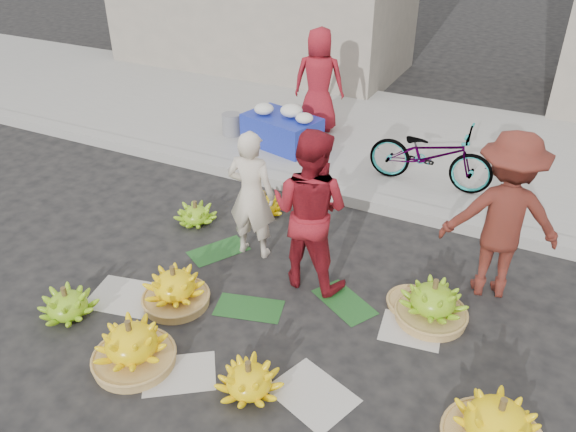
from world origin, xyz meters
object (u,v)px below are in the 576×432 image
at_px(bicycle, 431,155).
at_px(banana_bunch_4, 497,426).
at_px(vendor_cream, 251,195).
at_px(flower_table, 282,129).
at_px(banana_bunch_0, 175,288).

bearing_deg(bicycle, banana_bunch_4, -158.84).
height_order(vendor_cream, bicycle, vendor_cream).
distance_m(banana_bunch_4, bicycle, 3.96).
relative_size(banana_bunch_4, flower_table, 0.60).
bearing_deg(vendor_cream, banana_bunch_0, 71.22).
bearing_deg(vendor_cream, bicycle, -127.83).
bearing_deg(banana_bunch_4, banana_bunch_0, 174.60).
relative_size(banana_bunch_0, flower_table, 0.53).
bearing_deg(bicycle, banana_bunch_0, 154.24).
distance_m(flower_table, bicycle, 2.32).
xyz_separation_m(banana_bunch_0, vendor_cream, (0.24, 1.12, 0.54)).
relative_size(vendor_cream, bicycle, 0.90).
bearing_deg(flower_table, vendor_cream, -55.68).
bearing_deg(bicycle, flower_table, 82.68).
relative_size(banana_bunch_4, vendor_cream, 0.51).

